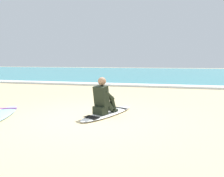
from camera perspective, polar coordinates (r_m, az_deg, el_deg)
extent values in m
plane|color=#CCB584|center=(5.65, -6.74, -7.74)|extent=(80.00, 80.00, 0.00)
cube|color=teal|center=(26.38, 10.22, 3.98)|extent=(80.00, 28.00, 0.10)
cube|color=white|center=(12.80, 5.49, 0.86)|extent=(80.00, 0.90, 0.11)
ellipsoid|color=white|center=(6.11, -1.02, -6.21)|extent=(1.20, 2.24, 0.07)
cube|color=black|center=(6.60, 2.01, -4.87)|extent=(0.48, 0.25, 0.01)
cube|color=black|center=(5.56, -5.15, -7.20)|extent=(0.42, 0.35, 0.01)
cube|color=black|center=(5.81, -2.95, -5.50)|extent=(0.39, 0.36, 0.20)
cylinder|color=black|center=(5.98, -2.61, -3.67)|extent=(0.29, 0.43, 0.43)
cylinder|color=black|center=(6.15, -1.53, -3.64)|extent=(0.20, 0.28, 0.42)
cube|color=black|center=(6.25, -1.17, -5.29)|extent=(0.17, 0.24, 0.05)
cylinder|color=black|center=(5.86, -1.07, -3.88)|extent=(0.29, 0.43, 0.43)
cylinder|color=black|center=(6.02, 0.22, -3.88)|extent=(0.20, 0.28, 0.42)
cube|color=black|center=(6.11, 0.64, -5.57)|extent=(0.17, 0.24, 0.05)
cube|color=black|center=(5.77, -2.73, -2.04)|extent=(0.42, 0.40, 0.57)
sphere|color=#A37556|center=(5.75, -2.56, 1.84)|extent=(0.21, 0.21, 0.21)
cylinder|color=black|center=(5.97, -2.89, -1.49)|extent=(0.23, 0.40, 0.31)
cylinder|color=black|center=(5.80, -0.72, -1.74)|extent=(0.23, 0.40, 0.31)
ellipsoid|color=#9ED1E5|center=(6.61, -26.33, -5.94)|extent=(1.31, 2.27, 0.07)
cube|color=purple|center=(7.18, -24.71, -4.54)|extent=(0.48, 0.27, 0.01)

